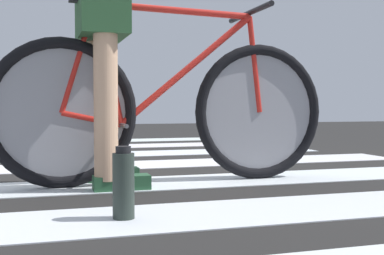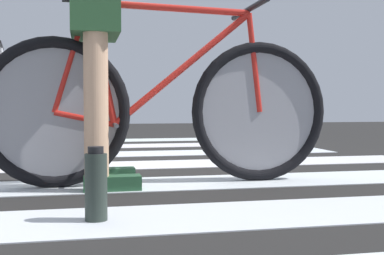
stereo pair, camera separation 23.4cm
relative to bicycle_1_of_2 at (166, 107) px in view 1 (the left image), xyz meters
name	(u,v)px [view 1 (the left image)]	position (x,y,z in m)	size (l,w,h in m)	color
ground	(12,167)	(-0.79, 1.01, -0.40)	(18.00, 14.00, 0.02)	black
crosswalk_markings	(8,169)	(-0.80, 0.79, -0.38)	(5.45, 5.00, 0.00)	silver
bicycle_1_of_2	(166,107)	(0.00, 0.00, 0.00)	(1.74, 0.52, 0.93)	black
cyclist_1_of_2	(103,53)	(-0.31, 0.00, 0.26)	(0.31, 0.41, 1.00)	tan
water_bottle	(123,185)	(-0.33, -0.73, -0.26)	(0.08, 0.08, 0.25)	#252F2A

